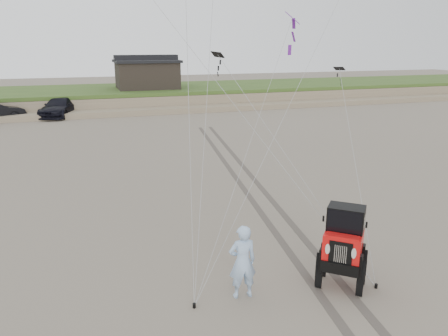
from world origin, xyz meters
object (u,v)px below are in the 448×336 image
Objects in this scene: jeep at (342,256)px; man at (242,262)px; cabin at (147,73)px; truck_c at (60,107)px.

man is (-2.63, 0.38, 0.09)m from jeep.
cabin reaches higher than jeep.
truck_c is (-8.48, -5.09, -2.42)m from cabin.
cabin is 3.30× the size of man.
jeep is (7.63, -32.06, 0.06)m from truck_c.
truck_c is at bearing -149.06° from cabin.
cabin is 37.23m from jeep.
man reaches higher than truck_c.
cabin is 1.13× the size of truck_c.
cabin is 10.18m from truck_c.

